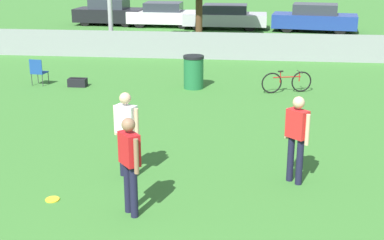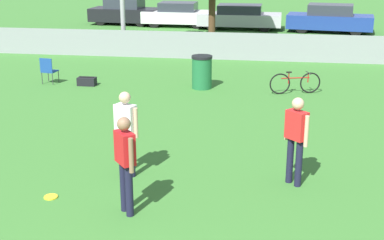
{
  "view_description": "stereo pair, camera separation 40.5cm",
  "coord_description": "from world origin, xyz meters",
  "views": [
    {
      "loc": [
        1.94,
        -3.33,
        4.31
      ],
      "look_at": [
        0.85,
        6.71,
        1.05
      ],
      "focal_mm": 50.0,
      "sensor_mm": 36.0,
      "label": 1
    },
    {
      "loc": [
        2.34,
        -3.28,
        4.31
      ],
      "look_at": [
        0.85,
        6.71,
        1.05
      ],
      "focal_mm": 50.0,
      "sensor_mm": 36.0,
      "label": 2
    }
  ],
  "objects": [
    {
      "name": "frisbee_disc",
      "position": [
        -1.49,
        5.02,
        0.01
      ],
      "size": [
        0.25,
        0.25,
        0.03
      ],
      "color": "yellow",
      "rests_on": "ground_plane"
    },
    {
      "name": "parked_car_blue",
      "position": [
        5.36,
        26.18,
        0.72
      ],
      "size": [
        4.63,
        2.37,
        1.48
      ],
      "rotation": [
        0.0,
        0.0,
        -0.14
      ],
      "color": "black",
      "rests_on": "ground_plane"
    },
    {
      "name": "parked_car_dark",
      "position": [
        -6.29,
        27.64,
        0.72
      ],
      "size": [
        4.09,
        2.08,
        1.51
      ],
      "rotation": [
        0.0,
        0.0,
        -0.08
      ],
      "color": "black",
      "rests_on": "ground_plane"
    },
    {
      "name": "player_thrower_red",
      "position": [
        2.87,
        6.26,
        1.0
      ],
      "size": [
        0.44,
        0.44,
        1.71
      ],
      "rotation": [
        0.0,
        0.0,
        -0.78
      ],
      "color": "#191933",
      "rests_on": "ground_plane"
    },
    {
      "name": "folding_chair_sideline",
      "position": [
        -4.92,
        13.12,
        0.49
      ],
      "size": [
        0.5,
        0.5,
        0.88
      ],
      "rotation": [
        0.0,
        0.0,
        3.0
      ],
      "color": "#333338",
      "rests_on": "ground_plane"
    },
    {
      "name": "player_defender_red",
      "position": [
        0.04,
        4.65,
        1.0
      ],
      "size": [
        0.43,
        0.45,
        1.71
      ],
      "rotation": [
        0.0,
        0.0,
        -0.89
      ],
      "color": "#191933",
      "rests_on": "ground_plane"
    },
    {
      "name": "trash_bin",
      "position": [
        0.18,
        13.29,
        0.53
      ],
      "size": [
        0.67,
        0.67,
        1.06
      ],
      "color": "#1E6638",
      "rests_on": "ground_plane"
    },
    {
      "name": "parked_car_silver",
      "position": [
        0.53,
        26.69,
        0.67
      ],
      "size": [
        4.6,
        1.91,
        1.34
      ],
      "rotation": [
        0.0,
        0.0,
        -0.01
      ],
      "color": "black",
      "rests_on": "ground_plane"
    },
    {
      "name": "gear_bag_sideline",
      "position": [
        -3.6,
        13.1,
        0.13
      ],
      "size": [
        0.59,
        0.33,
        0.29
      ],
      "color": "black",
      "rests_on": "ground_plane"
    },
    {
      "name": "player_receiver_white",
      "position": [
        -0.37,
        6.2,
        1.0
      ],
      "size": [
        0.53,
        0.35,
        1.71
      ],
      "rotation": [
        0.0,
        0.0,
        -0.37
      ],
      "color": "#191933",
      "rests_on": "ground_plane"
    },
    {
      "name": "bicycle_sideline",
      "position": [
        3.12,
        13.06,
        0.34
      ],
      "size": [
        1.57,
        0.57,
        0.7
      ],
      "rotation": [
        0.0,
        0.0,
        0.28
      ],
      "color": "black",
      "rests_on": "ground_plane"
    },
    {
      "name": "parked_car_white",
      "position": [
        -3.03,
        27.26,
        0.68
      ],
      "size": [
        4.02,
        1.86,
        1.37
      ],
      "rotation": [
        0.0,
        0.0,
        -0.02
      ],
      "color": "black",
      "rests_on": "ground_plane"
    },
    {
      "name": "fence_backline",
      "position": [
        0.0,
        18.0,
        0.55
      ],
      "size": [
        24.27,
        0.07,
        1.21
      ],
      "color": "gray",
      "rests_on": "ground_plane"
    }
  ]
}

